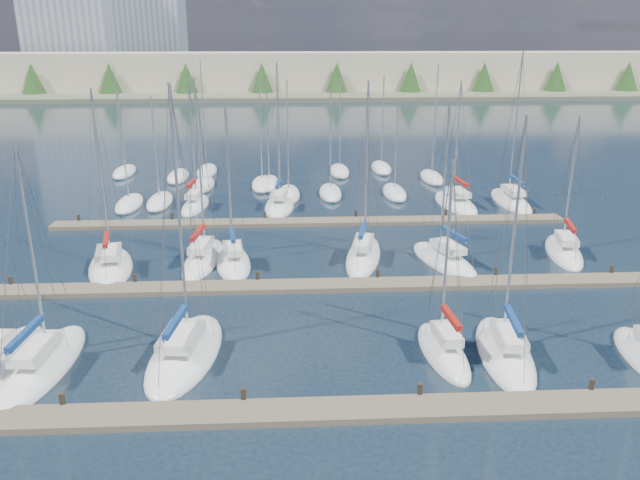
{
  "coord_description": "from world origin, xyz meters",
  "views": [
    {
      "loc": [
        -1.77,
        -21.42,
        16.2
      ],
      "look_at": [
        0.0,
        14.0,
        4.0
      ],
      "focal_mm": 35.0,
      "sensor_mm": 36.0,
      "label": 1
    }
  ],
  "objects_px": {
    "sailboat_b": "(42,365)",
    "sailboat_e": "(505,352)",
    "sailboat_l": "(444,260)",
    "sailboat_r": "(511,201)",
    "sailboat_k": "(363,256)",
    "sailboat_h": "(111,266)",
    "sailboat_j": "(233,262)",
    "sailboat_q": "(455,203)",
    "sailboat_c": "(185,353)",
    "sailboat_o": "(279,206)",
    "sailboat_i": "(203,259)",
    "sailboat_d": "(443,351)",
    "sailboat_n": "(195,205)",
    "sailboat_m": "(564,252)"
  },
  "relations": [
    {
      "from": "sailboat_j",
      "to": "sailboat_b",
      "type": "bearing_deg",
      "value": -128.79
    },
    {
      "from": "sailboat_q",
      "to": "sailboat_i",
      "type": "relative_size",
      "value": 0.89
    },
    {
      "from": "sailboat_q",
      "to": "sailboat_h",
      "type": "height_order",
      "value": "sailboat_h"
    },
    {
      "from": "sailboat_l",
      "to": "sailboat_j",
      "type": "xyz_separation_m",
      "value": [
        -15.19,
        0.33,
        0.01
      ]
    },
    {
      "from": "sailboat_k",
      "to": "sailboat_m",
      "type": "relative_size",
      "value": 1.23
    },
    {
      "from": "sailboat_i",
      "to": "sailboat_k",
      "type": "relative_size",
      "value": 1.02
    },
    {
      "from": "sailboat_l",
      "to": "sailboat_o",
      "type": "distance_m",
      "value": 19.28
    },
    {
      "from": "sailboat_r",
      "to": "sailboat_d",
      "type": "xyz_separation_m",
      "value": [
        -13.5,
        -28.8,
        0.01
      ]
    },
    {
      "from": "sailboat_i",
      "to": "sailboat_e",
      "type": "xyz_separation_m",
      "value": [
        17.38,
        -14.61,
        -0.01
      ]
    },
    {
      "from": "sailboat_e",
      "to": "sailboat_n",
      "type": "distance_m",
      "value": 35.19
    },
    {
      "from": "sailboat_l",
      "to": "sailboat_k",
      "type": "xyz_separation_m",
      "value": [
        -5.73,
        1.24,
        0.01
      ]
    },
    {
      "from": "sailboat_c",
      "to": "sailboat_d",
      "type": "xyz_separation_m",
      "value": [
        13.39,
        -0.54,
        0.02
      ]
    },
    {
      "from": "sailboat_h",
      "to": "sailboat_j",
      "type": "distance_m",
      "value": 8.57
    },
    {
      "from": "sailboat_e",
      "to": "sailboat_l",
      "type": "bearing_deg",
      "value": 96.59
    },
    {
      "from": "sailboat_b",
      "to": "sailboat_o",
      "type": "xyz_separation_m",
      "value": [
        11.47,
        28.59,
        0.02
      ]
    },
    {
      "from": "sailboat_i",
      "to": "sailboat_r",
      "type": "relative_size",
      "value": 0.92
    },
    {
      "from": "sailboat_q",
      "to": "sailboat_o",
      "type": "height_order",
      "value": "sailboat_o"
    },
    {
      "from": "sailboat_k",
      "to": "sailboat_d",
      "type": "relative_size",
      "value": 1.23
    },
    {
      "from": "sailboat_o",
      "to": "sailboat_c",
      "type": "height_order",
      "value": "sailboat_c"
    },
    {
      "from": "sailboat_q",
      "to": "sailboat_l",
      "type": "distance_m",
      "value": 15.88
    },
    {
      "from": "sailboat_b",
      "to": "sailboat_k",
      "type": "distance_m",
      "value": 23.16
    },
    {
      "from": "sailboat_l",
      "to": "sailboat_r",
      "type": "relative_size",
      "value": 0.83
    },
    {
      "from": "sailboat_n",
      "to": "sailboat_o",
      "type": "bearing_deg",
      "value": 1.99
    },
    {
      "from": "sailboat_h",
      "to": "sailboat_e",
      "type": "height_order",
      "value": "sailboat_h"
    },
    {
      "from": "sailboat_m",
      "to": "sailboat_j",
      "type": "bearing_deg",
      "value": -165.13
    },
    {
      "from": "sailboat_m",
      "to": "sailboat_d",
      "type": "relative_size",
      "value": 1.0
    },
    {
      "from": "sailboat_q",
      "to": "sailboat_m",
      "type": "distance_m",
      "value": 14.54
    },
    {
      "from": "sailboat_o",
      "to": "sailboat_r",
      "type": "height_order",
      "value": "sailboat_r"
    },
    {
      "from": "sailboat_b",
      "to": "sailboat_e",
      "type": "relative_size",
      "value": 0.92
    },
    {
      "from": "sailboat_h",
      "to": "sailboat_o",
      "type": "distance_m",
      "value": 19.06
    },
    {
      "from": "sailboat_r",
      "to": "sailboat_q",
      "type": "bearing_deg",
      "value": -174.65
    },
    {
      "from": "sailboat_q",
      "to": "sailboat_r",
      "type": "relative_size",
      "value": 0.83
    },
    {
      "from": "sailboat_c",
      "to": "sailboat_b",
      "type": "bearing_deg",
      "value": -165.3
    },
    {
      "from": "sailboat_i",
      "to": "sailboat_h",
      "type": "bearing_deg",
      "value": -163.06
    },
    {
      "from": "sailboat_q",
      "to": "sailboat_m",
      "type": "height_order",
      "value": "sailboat_q"
    },
    {
      "from": "sailboat_l",
      "to": "sailboat_c",
      "type": "relative_size",
      "value": 0.85
    },
    {
      "from": "sailboat_i",
      "to": "sailboat_m",
      "type": "bearing_deg",
      "value": 6.5
    },
    {
      "from": "sailboat_r",
      "to": "sailboat_k",
      "type": "relative_size",
      "value": 1.1
    },
    {
      "from": "sailboat_o",
      "to": "sailboat_m",
      "type": "relative_size",
      "value": 1.28
    },
    {
      "from": "sailboat_q",
      "to": "sailboat_c",
      "type": "bearing_deg",
      "value": -133.33
    },
    {
      "from": "sailboat_l",
      "to": "sailboat_k",
      "type": "height_order",
      "value": "sailboat_k"
    },
    {
      "from": "sailboat_i",
      "to": "sailboat_n",
      "type": "relative_size",
      "value": 1.08
    },
    {
      "from": "sailboat_k",
      "to": "sailboat_e",
      "type": "bearing_deg",
      "value": -56.65
    },
    {
      "from": "sailboat_e",
      "to": "sailboat_r",
      "type": "height_order",
      "value": "sailboat_r"
    },
    {
      "from": "sailboat_m",
      "to": "sailboat_c",
      "type": "bearing_deg",
      "value": -139.27
    },
    {
      "from": "sailboat_q",
      "to": "sailboat_i",
      "type": "distance_m",
      "value": 26.2
    },
    {
      "from": "sailboat_i",
      "to": "sailboat_l",
      "type": "height_order",
      "value": "sailboat_i"
    },
    {
      "from": "sailboat_d",
      "to": "sailboat_h",
      "type": "bearing_deg",
      "value": 143.04
    },
    {
      "from": "sailboat_l",
      "to": "sailboat_e",
      "type": "xyz_separation_m",
      "value": [
        -0.06,
        -13.41,
        0.01
      ]
    },
    {
      "from": "sailboat_h",
      "to": "sailboat_j",
      "type": "relative_size",
      "value": 1.11
    }
  ]
}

